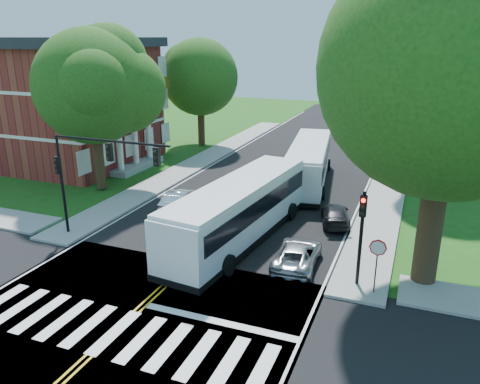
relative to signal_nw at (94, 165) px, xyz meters
The scene contains 24 objects.
ground 9.74m from the signal_nw, 47.67° to the right, with size 140.00×140.00×0.00m, color #204D13.
road 13.69m from the signal_nw, 63.16° to the left, with size 14.00×96.00×0.01m, color black.
cross_road 9.73m from the signal_nw, 47.67° to the right, with size 60.00×12.00×0.01m, color black.
center_line 17.20m from the signal_nw, 69.39° to the left, with size 0.36×70.00×0.01m, color gold.
edge_line_w 16.20m from the signal_nw, 93.47° to the left, with size 0.12×70.00×0.01m, color silver.
edge_line_e 20.54m from the signal_nw, 50.90° to the left, with size 0.12×70.00×0.01m, color silver.
crosswalk 10.07m from the signal_nw, 49.80° to the right, with size 12.60×3.00×0.01m, color silver.
stop_bar 11.40m from the signal_nw, 27.30° to the right, with size 6.60×0.40×0.01m, color silver.
sidewalk_nw 19.22m from the signal_nw, 97.50° to the left, with size 2.60×40.00×0.15m, color gray.
sidewalk_ne 23.75m from the signal_nw, 52.69° to the left, with size 2.60×40.00×0.15m, color gray.
tree_ne_big 17.72m from the signal_nw, ahead, with size 10.80×10.80×14.91m.
tree_west_near 9.96m from the signal_nw, 126.70° to the left, with size 8.00×8.00×11.40m.
tree_west_far 24.27m from the signal_nw, 102.31° to the left, with size 7.60×7.60×10.67m.
tree_east_mid 24.94m from the signal_nw, 45.36° to the left, with size 8.40×8.40×11.93m.
tree_east_far 38.34m from the signal_nw, 61.33° to the left, with size 7.20×7.20×10.34m.
brick_building 21.08m from the signal_nw, 139.86° to the left, with size 20.00×13.00×10.80m.
signal_nw is the anchor object (origin of this frame).
signal_ne 14.13m from the signal_nw, ahead, with size 0.30×0.46×4.40m.
stop_sign 15.05m from the signal_nw, ahead, with size 0.76×0.08×2.53m.
bus_lead 8.20m from the signal_nw, 22.32° to the left, with size 4.20×13.17×3.35m.
bus_follow 17.14m from the signal_nw, 60.81° to the left, with size 4.41×12.51×3.17m.
hatchback 7.29m from the signal_nw, 74.05° to the left, with size 1.39×3.98×1.31m, color #B8BBC0.
suv 11.66m from the signal_nw, ahead, with size 1.98×4.28×1.19m, color #ACAEB3.
dark_sedan 14.32m from the signal_nw, 31.85° to the left, with size 1.60×3.95×1.15m, color black.
Camera 1 is at (10.12, -13.07, 10.84)m, focal length 35.00 mm.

